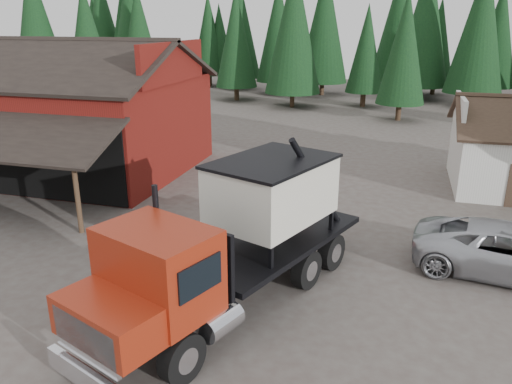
# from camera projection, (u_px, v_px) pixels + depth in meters

# --- Properties ---
(ground) EXTENTS (120.00, 120.00, 0.00)m
(ground) POSITION_uv_depth(u_px,v_px,m) (191.00, 276.00, 16.47)
(ground) COLOR #4D423C
(ground) RESTS_ON ground
(red_barn) EXTENTS (12.80, 13.63, 7.18)m
(red_barn) POSITION_uv_depth(u_px,v_px,m) (76.00, 122.00, 27.48)
(red_barn) COLOR maroon
(red_barn) RESTS_ON ground
(conifer_backdrop) EXTENTS (76.00, 16.00, 16.00)m
(conifer_backdrop) POSITION_uv_depth(u_px,v_px,m) (343.00, 97.00, 54.59)
(conifer_backdrop) COLOR black
(conifer_backdrop) RESTS_ON ground
(near_pine_a) EXTENTS (4.40, 4.40, 11.40)m
(near_pine_a) POSITION_uv_depth(u_px,v_px,m) (87.00, 39.00, 45.60)
(near_pine_a) COLOR #382619
(near_pine_a) RESTS_ON ground
(near_pine_b) EXTENTS (3.96, 3.96, 10.40)m
(near_pine_b) POSITION_uv_depth(u_px,v_px,m) (404.00, 48.00, 40.19)
(near_pine_b) COLOR #382619
(near_pine_b) RESTS_ON ground
(near_pine_d) EXTENTS (5.28, 5.28, 13.40)m
(near_pine_d) POSITION_uv_depth(u_px,v_px,m) (294.00, 27.00, 45.97)
(near_pine_d) COLOR #382619
(near_pine_d) RESTS_ON ground
(feed_truck) EXTENTS (6.27, 10.63, 4.67)m
(feed_truck) POSITION_uv_depth(u_px,v_px,m) (236.00, 235.00, 14.25)
(feed_truck) COLOR black
(feed_truck) RESTS_ON ground
(silver_car) EXTENTS (6.48, 3.69, 1.71)m
(silver_car) POSITION_uv_depth(u_px,v_px,m) (511.00, 252.00, 16.26)
(silver_car) COLOR #B3B5BC
(silver_car) RESTS_ON ground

